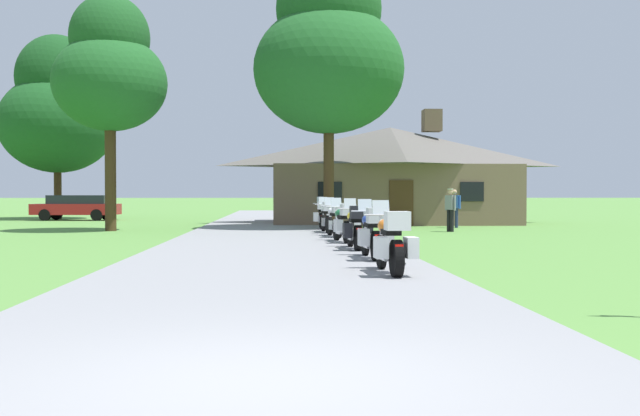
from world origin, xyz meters
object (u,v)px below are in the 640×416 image
at_px(motorcycle_orange_nearest_to_camera, 391,243).
at_px(bystander_blue_shirt_near_lodge, 454,206).
at_px(tree_by_lodge_front, 329,52).
at_px(motorcycle_blue_second_in_row, 372,234).
at_px(motorcycle_white_sixth_in_row, 326,217).
at_px(tree_left_near, 110,70).
at_px(motorcycle_white_fifth_in_row, 335,220).
at_px(parked_red_suv_far_left, 77,206).
at_px(motorcycle_yellow_third_in_row, 355,228).
at_px(tree_left_far, 57,110).
at_px(motorcycle_green_fourth_in_row, 344,224).
at_px(bystander_gray_shirt_beside_signpost, 450,207).
at_px(motorcycle_yellow_farthest_in_row, 322,215).

distance_m(motorcycle_orange_nearest_to_camera, bystander_blue_shirt_near_lodge, 19.69).
bearing_deg(tree_by_lodge_front, motorcycle_blue_second_in_row, -90.24).
xyz_separation_m(motorcycle_white_sixth_in_row, tree_left_near, (-8.43, 2.70, 5.77)).
distance_m(motorcycle_white_fifth_in_row, tree_by_lodge_front, 9.49).
relative_size(bystander_blue_shirt_near_lodge, parked_red_suv_far_left, 0.35).
height_order(motorcycle_yellow_third_in_row, tree_left_far, tree_left_far).
height_order(motorcycle_green_fourth_in_row, bystander_blue_shirt_near_lodge, bystander_blue_shirt_near_lodge).
relative_size(tree_left_far, tree_left_near, 1.16).
bearing_deg(tree_left_near, motorcycle_white_sixth_in_row, -17.74).
xyz_separation_m(bystander_blue_shirt_near_lodge, tree_by_lodge_front, (-5.54, -0.84, 6.49)).
bearing_deg(motorcycle_white_fifth_in_row, bystander_gray_shirt_beside_signpost, 33.22).
relative_size(tree_by_lodge_front, tree_left_near, 1.23).
distance_m(bystander_blue_shirt_near_lodge, tree_left_near, 15.44).
relative_size(bystander_gray_shirt_beside_signpost, tree_left_far, 0.16).
xyz_separation_m(motorcycle_orange_nearest_to_camera, motorcycle_white_fifth_in_row, (-0.13, 11.40, 0.01)).
bearing_deg(motorcycle_blue_second_in_row, motorcycle_yellow_farthest_in_row, 88.72).
bearing_deg(motorcycle_yellow_farthest_in_row, bystander_gray_shirt_beside_signpost, -15.45).
bearing_deg(bystander_gray_shirt_beside_signpost, tree_left_far, 17.16).
bearing_deg(bystander_gray_shirt_beside_signpost, motorcycle_green_fourth_in_row, 111.42).
distance_m(motorcycle_blue_second_in_row, motorcycle_white_fifth_in_row, 8.38).
distance_m(motorcycle_green_fourth_in_row, tree_left_near, 13.24).
distance_m(motorcycle_orange_nearest_to_camera, bystander_gray_shirt_beside_signpost, 16.21).
height_order(motorcycle_white_fifth_in_row, motorcycle_yellow_farthest_in_row, same).
xyz_separation_m(motorcycle_white_fifth_in_row, tree_left_near, (-8.53, 5.50, 5.77)).
relative_size(motorcycle_yellow_farthest_in_row, bystander_blue_shirt_near_lodge, 1.25).
height_order(motorcycle_white_fifth_in_row, parked_red_suv_far_left, parked_red_suv_far_left).
xyz_separation_m(motorcycle_green_fourth_in_row, motorcycle_yellow_farthest_in_row, (-0.16, 8.30, 0.00)).
bearing_deg(motorcycle_white_sixth_in_row, tree_left_far, 126.78).
relative_size(motorcycle_orange_nearest_to_camera, tree_left_far, 0.19).
distance_m(motorcycle_blue_second_in_row, bystander_blue_shirt_near_lodge, 16.80).
bearing_deg(parked_red_suv_far_left, bystander_gray_shirt_beside_signpost, -122.85).
height_order(tree_by_lodge_front, parked_red_suv_far_left, tree_by_lodge_front).
relative_size(motorcycle_yellow_third_in_row, motorcycle_yellow_farthest_in_row, 1.00).
height_order(tree_left_near, parked_red_suv_far_left, tree_left_near).
bearing_deg(motorcycle_green_fourth_in_row, bystander_gray_shirt_beside_signpost, 47.20).
xyz_separation_m(motorcycle_orange_nearest_to_camera, motorcycle_green_fourth_in_row, (-0.08, 8.63, 0.00)).
relative_size(motorcycle_yellow_third_in_row, motorcycle_green_fourth_in_row, 1.00).
bearing_deg(motorcycle_white_fifth_in_row, tree_left_far, 119.33).
xyz_separation_m(motorcycle_orange_nearest_to_camera, bystander_gray_shirt_beside_signpost, (4.69, 15.51, 0.34)).
bearing_deg(motorcycle_orange_nearest_to_camera, motorcycle_green_fourth_in_row, 88.10).
bearing_deg(motorcycle_yellow_third_in_row, bystander_blue_shirt_near_lodge, 64.25).
xyz_separation_m(motorcycle_blue_second_in_row, bystander_gray_shirt_beside_signpost, (4.64, 12.48, 0.34)).
bearing_deg(tree_left_near, motorcycle_orange_nearest_to_camera, -62.88).
height_order(motorcycle_blue_second_in_row, parked_red_suv_far_left, parked_red_suv_far_left).
distance_m(motorcycle_orange_nearest_to_camera, motorcycle_white_sixth_in_row, 14.21).
bearing_deg(tree_left_far, motorcycle_yellow_farthest_in_row, -44.52).
height_order(motorcycle_white_sixth_in_row, tree_left_near, tree_left_near).
bearing_deg(motorcycle_blue_second_in_row, bystander_blue_shirt_near_lodge, 68.03).
distance_m(motorcycle_yellow_farthest_in_row, bystander_gray_shirt_beside_signpost, 5.14).
distance_m(tree_left_far, tree_left_near, 15.85).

